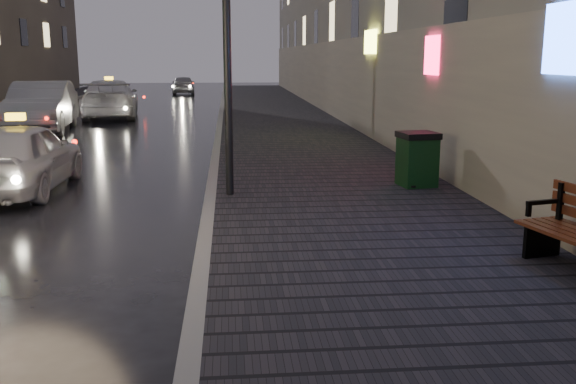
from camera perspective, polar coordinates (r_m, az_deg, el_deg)
name	(u,v)px	position (r m, az deg, el deg)	size (l,w,h in m)	color
ground	(18,360)	(6.20, -22.88, -13.62)	(120.00, 120.00, 0.00)	black
sidewalk	(279,118)	(26.52, -0.79, 6.55)	(4.60, 58.00, 0.15)	black
curb	(221,119)	(26.44, -6.02, 6.47)	(0.20, 58.00, 0.15)	slate
lamp_near	(226,1)	(11.36, -5.51, 16.51)	(0.36, 0.36, 5.28)	black
lamp_far	(228,34)	(27.33, -5.40, 13.83)	(0.36, 0.36, 5.28)	black
trash_bin	(417,159)	(12.46, 11.41, 2.93)	(0.76, 0.76, 1.03)	black
taxi_near	(19,157)	(13.37, -22.80, 2.92)	(1.64, 4.07, 1.39)	#BBBCC2
car_left_mid	(41,107)	(24.11, -21.09, 7.10)	(1.82, 5.23, 1.72)	gray
taxi_mid	(110,99)	(28.65, -15.54, 7.98)	(2.24, 5.52, 1.60)	silver
car_far	(183,85)	(45.40, -9.28, 9.37)	(1.50, 3.74, 1.27)	gray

